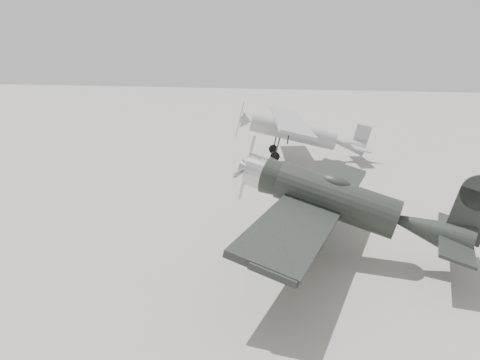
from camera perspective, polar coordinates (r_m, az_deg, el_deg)
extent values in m
plane|color=gray|center=(19.17, 0.28, -6.46)|extent=(160.00, 160.00, 0.00)
cylinder|color=black|center=(16.73, 11.67, -2.48)|extent=(4.43, 1.94, 1.36)
cone|color=black|center=(16.49, 22.70, -3.46)|extent=(2.68, 1.60, 1.26)
cylinder|color=#B2B5B7|center=(17.47, 2.09, -1.42)|extent=(1.03, 1.32, 1.21)
cone|color=#B2B5B7|center=(17.67, 0.31, -1.21)|extent=(0.41, 0.59, 0.54)
cube|color=#B2B5B7|center=(17.65, 0.52, -1.24)|extent=(0.08, 0.18, 2.53)
ellipsoid|color=black|center=(16.60, 11.12, -0.43)|extent=(1.15, 0.80, 0.45)
cube|color=black|center=(16.96, 9.35, -3.33)|extent=(3.65, 11.84, 0.21)
cube|color=black|center=(16.51, 25.41, -3.56)|extent=(1.63, 4.19, 0.10)
cube|color=black|center=(16.30, 26.24, -0.85)|extent=(1.17, 0.26, 1.75)
cylinder|color=black|center=(16.34, 6.74, -8.98)|extent=(0.68, 0.25, 0.66)
cylinder|color=black|center=(18.69, 8.93, -5.89)|extent=(0.68, 0.25, 0.66)
cylinder|color=#333333|center=(16.08, 6.81, -6.86)|extent=(0.12, 0.12, 1.36)
cylinder|color=#333333|center=(18.47, 9.02, -4.00)|extent=(0.12, 0.12, 1.36)
cylinder|color=black|center=(16.68, 26.06, -5.16)|extent=(0.22, 0.11, 0.21)
cylinder|color=gray|center=(31.79, 6.48, 5.88)|extent=(5.92, 2.52, 1.22)
cone|color=gray|center=(32.39, 13.40, 5.74)|extent=(2.21, 1.54, 1.11)
cone|color=gray|center=(31.65, 0.62, 5.93)|extent=(0.92, 1.28, 1.16)
cube|color=gray|center=(31.65, -0.19, 5.94)|extent=(0.09, 0.16, 2.45)
cube|color=gray|center=(31.65, 5.71, 7.12)|extent=(4.86, 12.41, 0.20)
cube|color=gray|center=(32.50, 14.37, 5.81)|extent=(1.84, 3.91, 0.09)
cube|color=gray|center=(32.43, 14.64, 7.06)|extent=(1.00, 0.32, 1.45)
cylinder|color=black|center=(30.83, 4.95, 2.43)|extent=(0.64, 0.29, 0.62)
cylinder|color=black|center=(33.22, 4.67, 3.36)|extent=(0.64, 0.29, 0.62)
cylinder|color=#333333|center=(30.70, 4.98, 3.59)|extent=(0.12, 0.12, 1.34)
cylinder|color=#333333|center=(33.10, 4.70, 4.43)|extent=(0.12, 0.12, 1.34)
cylinder|color=black|center=(32.62, 14.70, 5.12)|extent=(0.21, 0.12, 0.20)
cube|color=slate|center=(17.00, 2.36, -8.10)|extent=(1.51, 1.06, 0.70)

